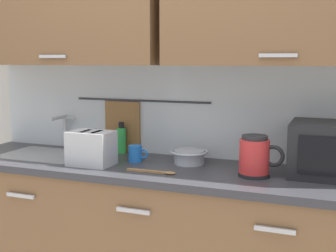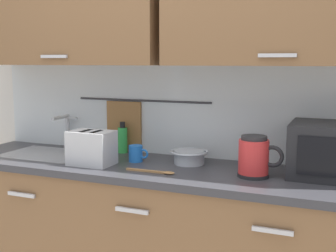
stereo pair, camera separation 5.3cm
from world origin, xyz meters
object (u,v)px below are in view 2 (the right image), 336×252
object	(u,v)px
wooden_spoon	(156,172)
dish_soap_bottle	(123,139)
mug_near_sink	(136,153)
toaster	(92,148)
electric_kettle	(254,157)
mixing_bowl	(189,156)

from	to	relation	value
wooden_spoon	dish_soap_bottle	bearing A→B (deg)	136.31
dish_soap_bottle	mug_near_sink	world-z (taller)	dish_soap_bottle
mug_near_sink	wooden_spoon	world-z (taller)	mug_near_sink
dish_soap_bottle	toaster	xyz separation A→B (m)	(-0.01, -0.35, 0.01)
electric_kettle	dish_soap_bottle	world-z (taller)	electric_kettle
dish_soap_bottle	mixing_bowl	world-z (taller)	dish_soap_bottle
dish_soap_bottle	mixing_bowl	xyz separation A→B (m)	(0.49, -0.13, -0.04)
dish_soap_bottle	mug_near_sink	size ratio (longest dim) A/B	1.63
toaster	wooden_spoon	world-z (taller)	toaster
mixing_bowl	wooden_spoon	distance (m)	0.27
toaster	wooden_spoon	size ratio (longest dim) A/B	0.93
electric_kettle	toaster	bearing A→B (deg)	-174.62
mug_near_sink	mixing_bowl	bearing A→B (deg)	11.96
dish_soap_bottle	mixing_bowl	distance (m)	0.51
mug_near_sink	mixing_bowl	distance (m)	0.31
dish_soap_bottle	mug_near_sink	distance (m)	0.27
electric_kettle	dish_soap_bottle	bearing A→B (deg)	163.18
mixing_bowl	toaster	distance (m)	0.55
electric_kettle	mixing_bowl	xyz separation A→B (m)	(-0.39, 0.14, -0.06)
electric_kettle	mixing_bowl	size ratio (longest dim) A/B	1.06
electric_kettle	mug_near_sink	world-z (taller)	electric_kettle
dish_soap_bottle	mixing_bowl	size ratio (longest dim) A/B	0.92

